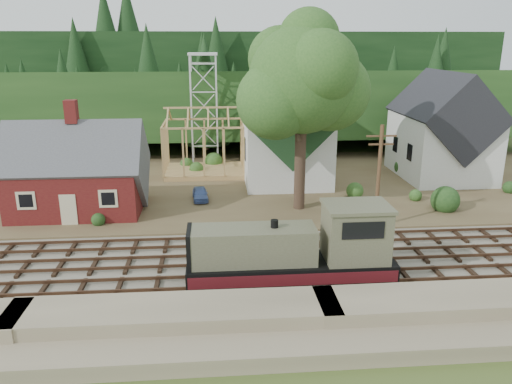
{
  "coord_description": "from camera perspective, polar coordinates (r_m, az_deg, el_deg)",
  "views": [
    {
      "loc": [
        -4.83,
        -29.08,
        13.73
      ],
      "look_at": [
        -1.93,
        6.0,
        3.0
      ],
      "focal_mm": 35.0,
      "sensor_mm": 36.0,
      "label": 1
    }
  ],
  "objects": [
    {
      "name": "ridge",
      "position": [
        88.29,
        -1.55,
        8.0
      ],
      "size": [
        80.0,
        20.0,
        12.0
      ],
      "primitive_type": "cube",
      "color": "black",
      "rests_on": "ground"
    },
    {
      "name": "big_tree",
      "position": [
        39.94,
        5.5,
        11.83
      ],
      "size": [
        10.9,
        8.4,
        14.7
      ],
      "color": "#38281E",
      "rests_on": "village_flat"
    },
    {
      "name": "village_flat",
      "position": [
        49.24,
        1.09,
        0.94
      ],
      "size": [
        64.0,
        26.0,
        0.3
      ],
      "primitive_type": "cube",
      "color": "brown",
      "rests_on": "ground"
    },
    {
      "name": "railroad_bed",
      "position": [
        32.49,
        4.31,
        -7.94
      ],
      "size": [
        64.0,
        11.0,
        0.16
      ],
      "primitive_type": "cube",
      "color": "#726B5B",
      "rests_on": "ground"
    },
    {
      "name": "telegraph_pole_near",
      "position": [
        37.49,
        13.85,
        1.8
      ],
      "size": [
        2.2,
        0.28,
        8.0
      ],
      "color": "#4C331E",
      "rests_on": "ground"
    },
    {
      "name": "church",
      "position": [
        49.98,
        3.23,
        7.07
      ],
      "size": [
        8.4,
        15.17,
        13.0
      ],
      "color": "silver",
      "rests_on": "village_flat"
    },
    {
      "name": "timber_frame",
      "position": [
        52.16,
        -5.94,
        5.29
      ],
      "size": [
        8.2,
        6.2,
        6.99
      ],
      "color": "tan",
      "rests_on": "village_flat"
    },
    {
      "name": "depot",
      "position": [
        42.92,
        -19.66,
        1.76
      ],
      "size": [
        10.8,
        7.41,
        9.0
      ],
      "color": "#521215",
      "rests_on": "village_flat"
    },
    {
      "name": "car_blue",
      "position": [
        43.95,
        -6.4,
        -0.2
      ],
      "size": [
        1.55,
        3.3,
        1.09
      ],
      "primitive_type": "imported",
      "rotation": [
        0.0,
        0.0,
        0.08
      ],
      "color": "#516BAD",
      "rests_on": "village_flat"
    },
    {
      "name": "embankment",
      "position": [
        25.21,
        7.4,
        -16.21
      ],
      "size": [
        64.0,
        5.0,
        1.6
      ],
      "primitive_type": "cube",
      "color": "#7F7259",
      "rests_on": "ground"
    },
    {
      "name": "lattice_tower",
      "position": [
        57.22,
        -6.04,
        13.15
      ],
      "size": [
        3.2,
        3.2,
        12.12
      ],
      "color": "silver",
      "rests_on": "village_flat"
    },
    {
      "name": "hillside",
      "position": [
        72.56,
        -0.83,
        6.04
      ],
      "size": [
        70.0,
        28.96,
        12.74
      ],
      "primitive_type": "cube",
      "rotation": [
        -0.17,
        0.0,
        0.0
      ],
      "color": "#1E3F19",
      "rests_on": "ground"
    },
    {
      "name": "ground",
      "position": [
        32.52,
        4.31,
        -8.07
      ],
      "size": [
        140.0,
        140.0,
        0.0
      ],
      "primitive_type": "plane",
      "color": "#384C1E",
      "rests_on": "ground"
    },
    {
      "name": "car_green",
      "position": [
        46.01,
        -20.73,
        -0.3
      ],
      "size": [
        4.03,
        1.57,
        1.31
      ],
      "primitive_type": "imported",
      "rotation": [
        0.0,
        0.0,
        1.52
      ],
      "color": "#86AD78",
      "rests_on": "village_flat"
    },
    {
      "name": "locomotive",
      "position": [
        28.93,
        4.92,
        -6.84
      ],
      "size": [
        11.74,
        2.94,
        4.71
      ],
      "color": "black",
      "rests_on": "railroad_bed"
    },
    {
      "name": "patio_set",
      "position": [
        41.76,
        -24.26,
        -0.3
      ],
      "size": [
        2.23,
        2.23,
        2.49
      ],
      "color": "silver",
      "rests_on": "village_flat"
    },
    {
      "name": "farmhouse",
      "position": [
        53.96,
        20.52,
        6.43
      ],
      "size": [
        8.4,
        10.8,
        10.6
      ],
      "color": "silver",
      "rests_on": "village_flat"
    },
    {
      "name": "car_red",
      "position": [
        54.55,
        21.6,
        2.16
      ],
      "size": [
        4.58,
        2.28,
        1.25
      ],
      "primitive_type": "imported",
      "rotation": [
        0.0,
        0.0,
        1.52
      ],
      "color": "#AF310E",
      "rests_on": "village_flat"
    }
  ]
}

